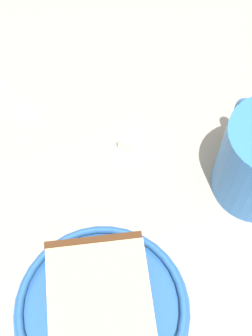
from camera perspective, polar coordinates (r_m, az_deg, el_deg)
The scene contains 5 objects.
ground_plane at distance 47.02cm, azimuth -0.22°, elevation -9.80°, with size 120.50×120.50×3.21cm, color tan.
small_plate at distance 43.07cm, azimuth -3.06°, elevation -16.64°, with size 15.75×15.75×1.43cm.
cake_slice at distance 40.56cm, azimuth -3.28°, elevation -15.42°, with size 11.34×11.04×5.23cm.
teaspoon at distance 54.89cm, azimuth -13.21°, elevation 7.84°, with size 7.93×10.56×0.80cm.
sugar_cube at distance 49.75cm, azimuth 0.36°, elevation 3.26°, with size 1.76×1.76×1.76cm, color white.
Camera 1 is at (-15.27, -4.92, 42.60)cm, focal length 49.92 mm.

